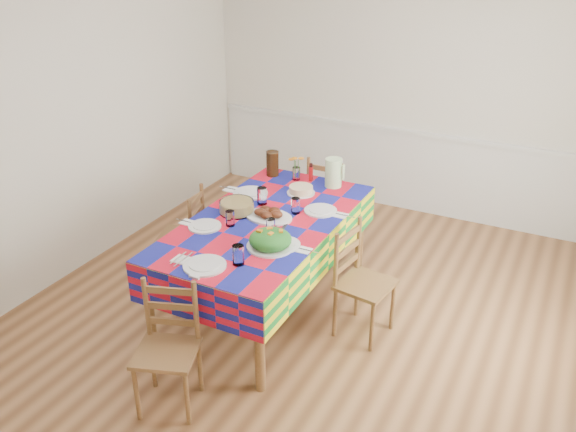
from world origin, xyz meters
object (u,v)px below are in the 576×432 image
Objects in this scene: chair_near at (168,348)px; chair_far at (329,200)px; dining_table at (266,230)px; chair_left at (185,237)px; chair_right at (361,283)px; meat_platter at (269,214)px; green_pitcher at (333,173)px; tea_pitcher at (273,163)px.

chair_far reaches higher than chair_near.
chair_left is (-0.82, 0.01, -0.27)m from dining_table.
chair_right is at bearing 37.94° from chair_near.
meat_platter is 0.86m from green_pitcher.
chair_near is 0.98× the size of chair_right.
green_pitcher is at bearing 76.20° from meat_platter.
chair_far is (-0.01, 1.26, -0.38)m from meat_platter.
chair_left is at bearing 58.74° from chair_far.
chair_left is (-0.81, 1.31, 0.00)m from chair_near.
tea_pitcher is at bearing 80.65° from chair_near.
green_pitcher is at bearing 76.53° from dining_table.
chair_near reaches higher than meat_platter.
chair_right reaches higher than chair_left.
green_pitcher is 0.28× the size of chair_far.
chair_right is at bearing -2.43° from meat_platter.
tea_pitcher reaches higher than chair_left.
chair_far is at bearing 70.30° from chair_near.
green_pitcher is 2.24m from chair_near.
green_pitcher is 0.68m from chair_far.
dining_table is 0.92m from green_pitcher.
green_pitcher is at bearing 43.74° from chair_right.
dining_table is 8.84× the size of tea_pitcher.
meat_platter is at bearing 91.68° from chair_far.
meat_platter is at bearing -63.75° from tea_pitcher.
chair_near is (-0.22, -2.17, -0.49)m from green_pitcher.
green_pitcher is at bearing 1.58° from tea_pitcher.
tea_pitcher reaches higher than chair_near.
meat_platter is 0.92m from chair_left.
chair_right is at bearing 123.98° from chair_far.
chair_far is (0.40, 0.44, -0.47)m from tea_pitcher.
chair_left is at bearing -140.27° from green_pitcher.
chair_left is at bearing 179.19° from dining_table.
chair_left is 1.65m from chair_right.
chair_near is at bearing -90.59° from dining_table.
green_pitcher is at bearing 113.09° from chair_left.
dining_table is 2.34× the size of chair_near.
chair_near is 1.55m from chair_right.
dining_table is 2.29× the size of chair_right.
dining_table is at bearing 91.46° from chair_far.
tea_pitcher is (-0.40, 0.85, 0.21)m from dining_table.
chair_far is at bearing 40.89° from chair_right.
chair_right is at bearing 73.16° from chair_left.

